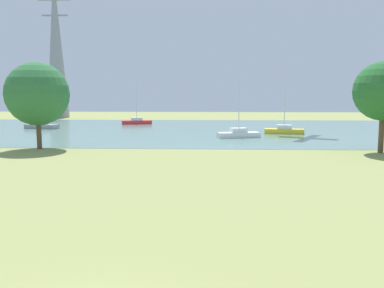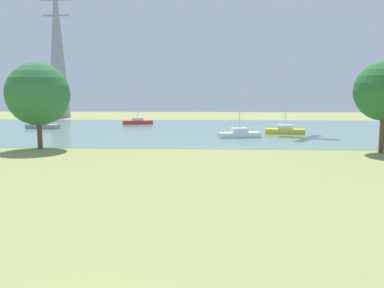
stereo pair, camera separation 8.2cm
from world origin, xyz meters
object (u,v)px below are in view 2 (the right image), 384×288
tree_east_near (384,91)px  sailboat_yellow (285,130)px  sailboat_gray (43,126)px  sailboat_red (138,121)px  electricity_pylon (57,45)px  sailboat_white (239,134)px  tree_east_far (38,94)px

tree_east_near → sailboat_yellow: bearing=108.4°
sailboat_gray → sailboat_red: (12.02, 9.05, 0.01)m
sailboat_red → sailboat_gray: bearing=-143.0°
sailboat_gray → sailboat_yellow: 33.68m
tree_east_near → electricity_pylon: (-45.65, 48.18, 9.33)m
sailboat_gray → electricity_pylon: bearing=105.2°
sailboat_red → tree_east_near: size_ratio=0.81×
sailboat_white → tree_east_near: bearing=-45.2°
sailboat_yellow → tree_east_far: 29.41m
sailboat_white → sailboat_gray: bearing=158.6°
sailboat_white → tree_east_far: size_ratio=0.85×
sailboat_gray → sailboat_white: bearing=-21.4°
sailboat_yellow → tree_east_far: bearing=-148.6°
electricity_pylon → sailboat_white: bearing=-47.0°
sailboat_yellow → sailboat_red: sailboat_red is taller
sailboat_white → sailboat_yellow: bearing=38.7°
sailboat_gray → tree_east_far: size_ratio=0.70×
sailboat_yellow → tree_east_near: bearing=-71.6°
sailboat_gray → sailboat_yellow: (33.17, -5.87, -0.00)m
sailboat_white → tree_east_far: bearing=-151.2°
sailboat_yellow → tree_east_near: size_ratio=0.70×
tree_east_near → electricity_pylon: bearing=133.5°
sailboat_white → sailboat_red: 24.88m
sailboat_yellow → tree_east_near: tree_east_near is taller
sailboat_yellow → electricity_pylon: (-40.24, 31.94, 14.13)m
tree_east_far → electricity_pylon: (-15.45, 47.07, 9.58)m
tree_east_far → tree_east_near: 30.22m
sailboat_red → tree_east_near: 41.21m
sailboat_yellow → sailboat_white: bearing=-141.3°
sailboat_red → tree_east_far: bearing=-96.9°
sailboat_yellow → sailboat_red: bearing=144.8°
tree_east_far → tree_east_near: (30.20, -1.10, 0.24)m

